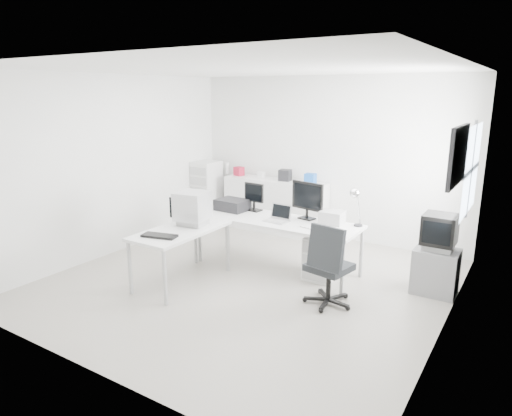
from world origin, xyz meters
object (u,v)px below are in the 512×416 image
Objects in this scene: main_desk at (277,244)px; drawer_pedestal at (322,257)px; side_desk at (182,256)px; inkjet_printer at (232,205)px; lcd_monitor_small at (254,197)px; laptop at (277,215)px; crt_tv at (439,233)px; sideboard at (275,206)px; lcd_monitor_large at (307,200)px; office_chair at (329,263)px; filing_cabinet at (207,193)px; laser_printer at (332,217)px; crt_monitor at (192,210)px; tv_cabinet at (435,271)px.

main_desk reaches higher than drawer_pedestal.
inkjet_printer is at bearing 90.00° from side_desk.
laptop is (0.60, -0.35, -0.12)m from lcd_monitor_small.
sideboard is (-3.09, 1.24, -0.32)m from crt_tv.
office_chair is at bearing -38.57° from lcd_monitor_large.
laser_printer is at bearing -20.58° from filing_cabinet.
inkjet_printer reaches higher than drawer_pedestal.
crt_monitor reaches higher than laptop.
filing_cabinet is at bearing 167.17° from crt_tv.
laptop is at bearing -31.66° from filing_cabinet.
lcd_monitor_large is 1.75× the size of laser_printer.
filing_cabinet is (-3.07, 1.34, 0.31)m from drawer_pedestal.
crt_monitor is 0.21× the size of sideboard.
crt_monitor is at bearing -99.80° from lcd_monitor_small.
crt_tv is at bearing 12.40° from crt_monitor.
lcd_monitor_large is (-0.35, 0.20, 0.72)m from drawer_pedestal.
office_chair reaches higher than crt_tv.
drawer_pedestal is 1.45× the size of crt_monitor.
office_chair is 1.47m from tv_cabinet.
main_desk is at bearing 35.26° from crt_monitor.
office_chair is at bearing -60.45° from drawer_pedestal.
filing_cabinet reaches higher than inkjet_printer.
laptop is 0.60× the size of crt_tv.
sideboard is at bearing 92.21° from side_desk.
main_desk is 2.28× the size of office_chair.
lcd_monitor_large is at bearing -176.32° from tv_cabinet.
crt_monitor is at bearing -149.08° from laser_printer.
main_desk and side_desk have the same top height.
drawer_pedestal is at bearing -3.63° from lcd_monitor_small.
main_desk is 0.78m from lcd_monitor_large.
main_desk is 0.91m from laser_printer.
sideboard is at bearing 8.86° from filing_cabinet.
drawer_pedestal is at bearing 17.51° from laptop.
inkjet_printer is 0.94× the size of crt_tv.
main_desk is 0.84m from lcd_monitor_small.
drawer_pedestal is 1.43m from lcd_monitor_small.
main_desk is at bearing 52.31° from side_desk.
inkjet_printer is at bearing 178.15° from drawer_pedestal.
inkjet_printer is 3.04m from tv_cabinet.
main_desk is 2.21m from crt_tv.
office_chair reaches higher than laser_printer.
main_desk is 5.09× the size of inkjet_printer.
lcd_monitor_small is (0.30, 0.15, 0.13)m from inkjet_printer.
lcd_monitor_small is at bearing 29.58° from inkjet_printer.
inkjet_printer is 0.92m from laptop.
tv_cabinet is at bearing -21.95° from sideboard.
inkjet_printer is 3.00m from crt_tv.
lcd_monitor_small is 1.03× the size of crt_monitor.
sideboard reaches higher than main_desk.
lcd_monitor_small is at bearing 161.93° from office_chair.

